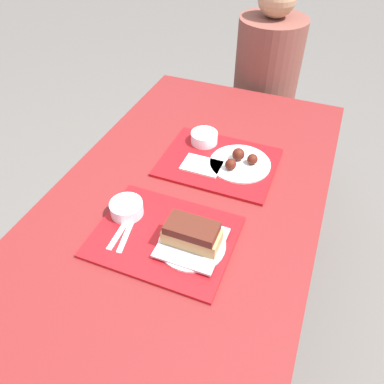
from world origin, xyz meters
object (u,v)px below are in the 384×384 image
tray_far (218,162)px  bowl_coleslaw_near (127,208)px  brisket_sandwich_plate (192,237)px  wings_plate_far (240,162)px  tray_near (164,237)px  bowl_coleslaw_far (204,137)px  person_seated_across (268,64)px

tray_far → bowl_coleslaw_near: (-0.19, -0.37, 0.03)m
bowl_coleslaw_near → tray_far: bearing=62.9°
bowl_coleslaw_near → brisket_sandwich_plate: bearing=-10.6°
brisket_sandwich_plate → wings_plate_far: 0.43m
tray_near → bowl_coleslaw_far: size_ratio=3.98×
bowl_coleslaw_near → wings_plate_far: size_ratio=0.47×
tray_near → bowl_coleslaw_near: bowl_coleslaw_near is taller
wings_plate_far → brisket_sandwich_plate: bearing=-93.3°
bowl_coleslaw_far → person_seated_across: size_ratio=0.15×
person_seated_across → bowl_coleslaw_near: bearing=-98.6°
brisket_sandwich_plate → wings_plate_far: (0.02, 0.43, -0.02)m
bowl_coleslaw_far → bowl_coleslaw_near: bearing=-101.6°
tray_near → wings_plate_far: wings_plate_far is taller
bowl_coleslaw_far → person_seated_across: 0.74m
wings_plate_far → tray_near: bearing=-105.6°
person_seated_across → wings_plate_far: bearing=-83.8°
bowl_coleslaw_near → bowl_coleslaw_far: (0.10, 0.47, 0.00)m
wings_plate_far → person_seated_across: 0.83m
tray_near → tray_far: size_ratio=1.00×
tray_near → brisket_sandwich_plate: brisket_sandwich_plate is taller
tray_near → bowl_coleslaw_near: size_ratio=3.98×
bowl_coleslaw_near → person_seated_across: 1.22m
tray_far → brisket_sandwich_plate: (0.06, -0.42, 0.04)m
person_seated_across → brisket_sandwich_plate: bearing=-87.0°
tray_far → wings_plate_far: size_ratio=1.86×
brisket_sandwich_plate → tray_near: bearing=178.0°
bowl_coleslaw_near → bowl_coleslaw_far: same height
tray_near → bowl_coleslaw_near: 0.16m
wings_plate_far → bowl_coleslaw_far: bearing=153.9°
bowl_coleslaw_near → bowl_coleslaw_far: size_ratio=1.00×
tray_near → person_seated_across: size_ratio=0.60×
tray_near → tray_far: same height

